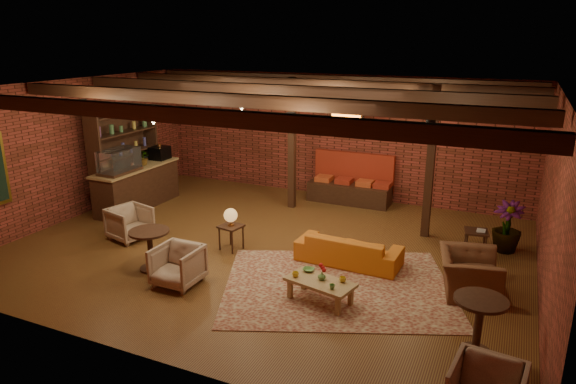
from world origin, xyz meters
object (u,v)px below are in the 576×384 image
at_px(armchair_b, 177,264).
at_px(armchair_right, 470,267).
at_px(round_table_right, 479,317).
at_px(side_table_book, 476,232).
at_px(plant_tall, 514,177).
at_px(round_table_left, 150,243).
at_px(side_table_lamp, 231,218).
at_px(coffee_table, 320,283).
at_px(armchair_a, 130,222).
at_px(sofa, 349,249).

bearing_deg(armchair_b, armchair_right, 20.83).
distance_m(armchair_right, round_table_right, 1.76).
bearing_deg(armchair_b, side_table_book, 37.71).
bearing_deg(plant_tall, round_table_right, -92.96).
distance_m(armchair_b, armchair_right, 4.91).
bearing_deg(round_table_left, side_table_lamp, 58.44).
bearing_deg(coffee_table, armchair_a, 169.46).
distance_m(coffee_table, side_table_book, 3.70).
xyz_separation_m(round_table_left, armchair_b, (0.80, -0.28, -0.13)).
distance_m(armchair_a, round_table_right, 7.15).
xyz_separation_m(side_table_lamp, plant_tall, (5.01, 2.19, 0.88)).
xyz_separation_m(sofa, side_table_lamp, (-2.35, -0.33, 0.37)).
bearing_deg(armchair_b, plant_tall, 37.70).
xyz_separation_m(side_table_lamp, round_table_right, (4.81, -1.71, -0.11)).
distance_m(coffee_table, side_table_lamp, 2.71).
xyz_separation_m(coffee_table, round_table_left, (-3.25, -0.15, 0.18)).
xyz_separation_m(side_table_lamp, side_table_book, (4.48, 1.79, -0.21)).
bearing_deg(side_table_book, side_table_lamp, -158.27).
height_order(armchair_right, round_table_right, armchair_right).
bearing_deg(sofa, armchair_a, 10.93).
bearing_deg(armchair_right, armchair_b, 99.21).
bearing_deg(armchair_right, side_table_book, -9.85).
height_order(sofa, side_table_lamp, side_table_lamp).
distance_m(round_table_left, armchair_b, 0.86).
bearing_deg(plant_tall, coffee_table, -127.33).
height_order(coffee_table, armchair_b, armchair_b).
relative_size(side_table_lamp, round_table_left, 1.14).
relative_size(side_table_lamp, armchair_b, 1.13).
height_order(coffee_table, armchair_a, armchair_a).
bearing_deg(side_table_book, armchair_right, -88.51).
bearing_deg(round_table_left, armchair_b, -19.39).
relative_size(round_table_left, armchair_right, 0.70).
height_order(coffee_table, side_table_lamp, side_table_lamp).
bearing_deg(side_table_book, round_table_right, -84.61).
bearing_deg(round_table_right, armchair_right, 99.30).
bearing_deg(plant_tall, sofa, -145.13).
height_order(round_table_left, plant_tall, plant_tall).
distance_m(round_table_left, round_table_right, 5.69).
height_order(side_table_lamp, armchair_a, side_table_lamp).
bearing_deg(round_table_right, plant_tall, 87.04).
height_order(armchair_b, plant_tall, plant_tall).
bearing_deg(armchair_a, sofa, -66.53).
relative_size(round_table_right, plant_tall, 0.27).
bearing_deg(plant_tall, armchair_a, -160.28).
distance_m(armchair_a, side_table_book, 7.05).
relative_size(coffee_table, armchair_b, 1.56).
height_order(armchair_a, round_table_right, round_table_right).
bearing_deg(side_table_lamp, coffee_table, -27.86).
bearing_deg(armchair_a, armchair_right, -72.05).
height_order(round_table_right, plant_tall, plant_tall).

